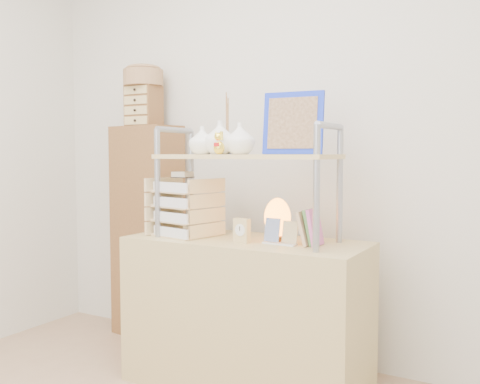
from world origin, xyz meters
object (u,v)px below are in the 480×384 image
object	(u,v)px
desk	(246,314)
salt_lamp	(277,219)
letter_tray	(183,210)
cabinet	(147,232)

from	to	relation	value
desk	salt_lamp	world-z (taller)	salt_lamp
desk	letter_tray	distance (m)	0.61
desk	letter_tray	size ratio (longest dim) A/B	3.59
desk	salt_lamp	xyz separation A→B (m)	(0.15, 0.05, 0.48)
cabinet	letter_tray	bearing A→B (deg)	-27.68
cabinet	letter_tray	world-z (taller)	cabinet
salt_lamp	cabinet	bearing A→B (deg)	163.66
desk	cabinet	world-z (taller)	cabinet
desk	letter_tray	xyz separation A→B (m)	(-0.34, -0.05, 0.51)
desk	salt_lamp	distance (m)	0.51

